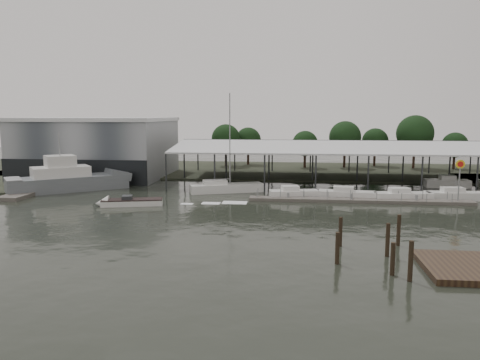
# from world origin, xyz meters

# --- Properties ---
(ground) EXTENTS (200.00, 200.00, 0.00)m
(ground) POSITION_xyz_m (0.00, 0.00, 0.00)
(ground) COLOR black
(ground) RESTS_ON ground
(land_strip_far) EXTENTS (140.00, 30.00, 0.30)m
(land_strip_far) POSITION_xyz_m (0.00, 42.00, 0.10)
(land_strip_far) COLOR #383C2D
(land_strip_far) RESTS_ON ground
(land_strip_west) EXTENTS (20.00, 40.00, 0.30)m
(land_strip_west) POSITION_xyz_m (-40.00, 30.00, 0.10)
(land_strip_west) COLOR #383C2D
(land_strip_west) RESTS_ON ground
(storage_warehouse) EXTENTS (24.50, 20.50, 10.50)m
(storage_warehouse) POSITION_xyz_m (-28.00, 29.94, 5.29)
(storage_warehouse) COLOR gray
(storage_warehouse) RESTS_ON ground
(covered_boat_shed) EXTENTS (58.24, 24.00, 6.96)m
(covered_boat_shed) POSITION_xyz_m (17.00, 28.00, 6.13)
(covered_boat_shed) COLOR silver
(covered_boat_shed) RESTS_ON ground
(trawler_dock) EXTENTS (3.00, 18.00, 0.50)m
(trawler_dock) POSITION_xyz_m (-30.00, 14.00, 0.25)
(trawler_dock) COLOR #5E5A53
(trawler_dock) RESTS_ON ground
(floating_dock) EXTENTS (28.00, 2.00, 1.40)m
(floating_dock) POSITION_xyz_m (15.00, 10.00, 0.20)
(floating_dock) COLOR #5E5A53
(floating_dock) RESTS_ON ground
(shell_fuel_sign) EXTENTS (1.10, 0.18, 5.55)m
(shell_fuel_sign) POSITION_xyz_m (27.00, 9.99, 3.93)
(shell_fuel_sign) COLOR gray
(shell_fuel_sign) RESTS_ON ground
(grey_trawler) EXTENTS (16.56, 14.37, 8.84)m
(grey_trawler) POSITION_xyz_m (-26.06, 14.58, 1.58)
(grey_trawler) COLOR slate
(grey_trawler) RESTS_ON ground
(white_sailboat) EXTENTS (10.64, 6.08, 14.24)m
(white_sailboat) POSITION_xyz_m (-3.07, 15.59, 0.66)
(white_sailboat) COLOR white
(white_sailboat) RESTS_ON ground
(speedboat_underway) EXTENTS (18.69, 6.54, 2.00)m
(speedboat_underway) POSITION_xyz_m (-13.58, 4.29, 0.39)
(speedboat_underway) COLOR white
(speedboat_underway) RESTS_ON ground
(moored_cruiser_0) EXTENTS (6.72, 3.51, 1.70)m
(moored_cruiser_0) POSITION_xyz_m (6.66, 11.93, 0.61)
(moored_cruiser_0) COLOR white
(moored_cruiser_0) RESTS_ON ground
(moored_cruiser_1) EXTENTS (7.62, 3.04, 1.70)m
(moored_cruiser_1) POSITION_xyz_m (13.65, 12.14, 0.61)
(moored_cruiser_1) COLOR white
(moored_cruiser_1) RESTS_ON ground
(moored_cruiser_2) EXTENTS (7.41, 3.04, 1.70)m
(moored_cruiser_2) POSITION_xyz_m (20.72, 11.83, 0.61)
(moored_cruiser_2) COLOR white
(moored_cruiser_2) RESTS_ON ground
(moored_cruiser_3) EXTENTS (7.91, 2.77, 1.70)m
(moored_cruiser_3) POSITION_xyz_m (27.72, 13.05, 0.61)
(moored_cruiser_3) COLOR white
(moored_cruiser_3) RESTS_ON ground
(mooring_pilings) EXTENTS (5.92, 9.12, 3.38)m
(mooring_pilings) POSITION_xyz_m (13.12, -14.30, 0.98)
(mooring_pilings) COLOR black
(mooring_pilings) RESTS_ON ground
(horizon_tree_line) EXTENTS (71.57, 9.73, 10.94)m
(horizon_tree_line) POSITION_xyz_m (22.53, 48.36, 6.00)
(horizon_tree_line) COLOR black
(horizon_tree_line) RESTS_ON ground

